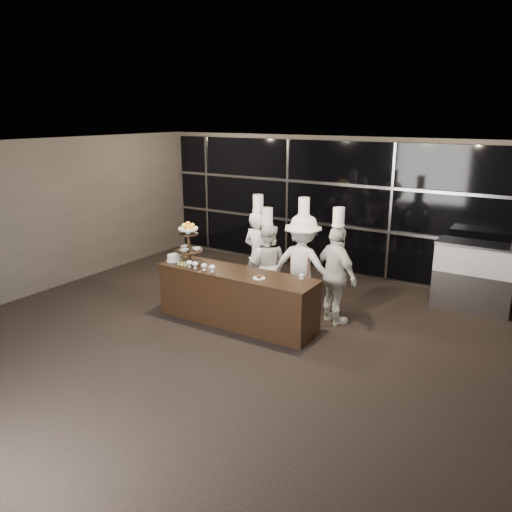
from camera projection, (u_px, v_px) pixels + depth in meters
The scene contains 14 objects.
room at pixel (192, 262), 6.79m from camera, with size 10.00×10.00×10.00m.
window_wall at pixel (336, 207), 10.81m from camera, with size 8.60×0.10×2.80m.
buffet_counter at pixel (237, 297), 8.41m from camera, with size 2.84×0.74×0.92m.
display_stand at pixel (189, 240), 8.68m from camera, with size 0.48×0.48×0.74m.
compotes at pixel (200, 265), 8.38m from camera, with size 0.60×0.11×0.12m.
layer_cake at pixel (175, 258), 8.89m from camera, with size 0.30×0.30×0.11m.
pastry_squares at pixel (184, 264), 8.64m from camera, with size 0.20×0.13×0.05m.
small_plate at pixel (259, 278), 7.94m from camera, with size 0.20×0.20×0.05m.
chef_cup at pixel (302, 277), 7.92m from camera, with size 0.08×0.08×0.07m, color white.
display_case at pixel (474, 273), 8.99m from camera, with size 1.36×0.59×1.24m.
chef_a at pixel (258, 255), 9.35m from camera, with size 0.69×0.51×2.04m.
chef_b at pixel (267, 264), 9.19m from camera, with size 0.86×0.74×1.83m.
chef_c at pixel (302, 265), 8.68m from camera, with size 1.20×0.73×2.10m.
chef_d at pixel (336, 274), 8.31m from camera, with size 1.07×0.85×2.00m.
Camera 1 is at (4.18, -5.05, 3.46)m, focal length 35.00 mm.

